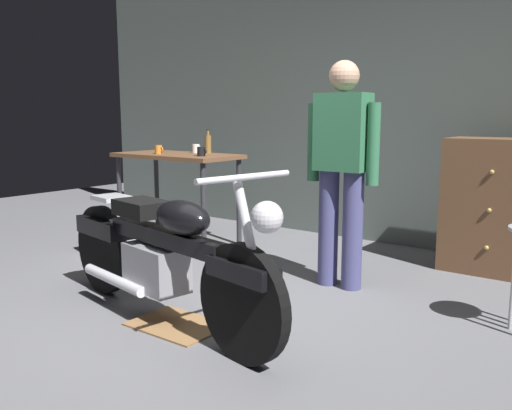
{
  "coord_description": "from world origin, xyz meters",
  "views": [
    {
      "loc": [
        2.23,
        -2.35,
        1.28
      ],
      "look_at": [
        -0.06,
        0.7,
        0.65
      ],
      "focal_mm": 38.07,
      "sensor_mm": 36.0,
      "label": 1
    }
  ],
  "objects_px": {
    "person_standing": "(342,165)",
    "storage_bin": "(110,236)",
    "mug_orange_travel": "(159,150)",
    "mug_black_matte": "(201,152)",
    "motorcycle": "(161,252)",
    "wooden_dresser": "(496,206)",
    "mug_white_ceramic": "(196,149)",
    "bottle": "(208,144)"
  },
  "relations": [
    {
      "from": "mug_orange_travel",
      "to": "storage_bin",
      "type": "bearing_deg",
      "value": -92.45
    },
    {
      "from": "person_standing",
      "to": "mug_white_ceramic",
      "type": "relative_size",
      "value": 15.25
    },
    {
      "from": "motorcycle",
      "to": "person_standing",
      "type": "distance_m",
      "value": 1.49
    },
    {
      "from": "person_standing",
      "to": "storage_bin",
      "type": "relative_size",
      "value": 3.8
    },
    {
      "from": "mug_black_matte",
      "to": "motorcycle",
      "type": "bearing_deg",
      "value": -55.17
    },
    {
      "from": "person_standing",
      "to": "bottle",
      "type": "distance_m",
      "value": 1.93
    },
    {
      "from": "storage_bin",
      "to": "bottle",
      "type": "relative_size",
      "value": 1.83
    },
    {
      "from": "motorcycle",
      "to": "mug_black_matte",
      "type": "bearing_deg",
      "value": 135.36
    },
    {
      "from": "motorcycle",
      "to": "bottle",
      "type": "height_order",
      "value": "bottle"
    },
    {
      "from": "wooden_dresser",
      "to": "mug_white_ceramic",
      "type": "height_order",
      "value": "wooden_dresser"
    },
    {
      "from": "wooden_dresser",
      "to": "mug_black_matte",
      "type": "height_order",
      "value": "wooden_dresser"
    },
    {
      "from": "person_standing",
      "to": "storage_bin",
      "type": "height_order",
      "value": "person_standing"
    },
    {
      "from": "storage_bin",
      "to": "mug_orange_travel",
      "type": "bearing_deg",
      "value": 87.55
    },
    {
      "from": "wooden_dresser",
      "to": "storage_bin",
      "type": "xyz_separation_m",
      "value": [
        -3.02,
        -1.52,
        -0.38
      ]
    },
    {
      "from": "motorcycle",
      "to": "storage_bin",
      "type": "relative_size",
      "value": 4.92
    },
    {
      "from": "motorcycle",
      "to": "person_standing",
      "type": "height_order",
      "value": "person_standing"
    },
    {
      "from": "storage_bin",
      "to": "mug_orange_travel",
      "type": "xyz_separation_m",
      "value": [
        0.03,
        0.62,
        0.77
      ]
    },
    {
      "from": "mug_white_ceramic",
      "to": "motorcycle",
      "type": "bearing_deg",
      "value": -52.31
    },
    {
      "from": "storage_bin",
      "to": "mug_black_matte",
      "type": "distance_m",
      "value": 1.16
    },
    {
      "from": "wooden_dresser",
      "to": "storage_bin",
      "type": "distance_m",
      "value": 3.4
    },
    {
      "from": "motorcycle",
      "to": "mug_white_ceramic",
      "type": "xyz_separation_m",
      "value": [
        -1.42,
        1.84,
        0.5
      ]
    },
    {
      "from": "motorcycle",
      "to": "storage_bin",
      "type": "height_order",
      "value": "motorcycle"
    },
    {
      "from": "motorcycle",
      "to": "mug_orange_travel",
      "type": "bearing_deg",
      "value": 147.54
    },
    {
      "from": "person_standing",
      "to": "mug_orange_travel",
      "type": "distance_m",
      "value": 2.17
    },
    {
      "from": "person_standing",
      "to": "storage_bin",
      "type": "distance_m",
      "value": 2.35
    },
    {
      "from": "mug_white_ceramic",
      "to": "bottle",
      "type": "bearing_deg",
      "value": 23.48
    },
    {
      "from": "wooden_dresser",
      "to": "mug_orange_travel",
      "type": "distance_m",
      "value": 3.15
    },
    {
      "from": "wooden_dresser",
      "to": "mug_orange_travel",
      "type": "height_order",
      "value": "wooden_dresser"
    },
    {
      "from": "storage_bin",
      "to": "bottle",
      "type": "height_order",
      "value": "bottle"
    },
    {
      "from": "motorcycle",
      "to": "mug_white_ceramic",
      "type": "relative_size",
      "value": 19.78
    },
    {
      "from": "motorcycle",
      "to": "mug_orange_travel",
      "type": "relative_size",
      "value": 21.07
    },
    {
      "from": "mug_white_ceramic",
      "to": "bottle",
      "type": "height_order",
      "value": "bottle"
    },
    {
      "from": "motorcycle",
      "to": "wooden_dresser",
      "type": "distance_m",
      "value": 2.77
    },
    {
      "from": "motorcycle",
      "to": "storage_bin",
      "type": "xyz_separation_m",
      "value": [
        -1.65,
        0.89,
        -0.28
      ]
    },
    {
      "from": "mug_orange_travel",
      "to": "mug_black_matte",
      "type": "height_order",
      "value": "mug_black_matte"
    },
    {
      "from": "bottle",
      "to": "person_standing",
      "type": "bearing_deg",
      "value": -17.64
    },
    {
      "from": "person_standing",
      "to": "storage_bin",
      "type": "bearing_deg",
      "value": 9.48
    },
    {
      "from": "mug_orange_travel",
      "to": "mug_black_matte",
      "type": "xyz_separation_m",
      "value": [
        0.55,
        0.03,
        0.0
      ]
    },
    {
      "from": "mug_orange_travel",
      "to": "person_standing",
      "type": "bearing_deg",
      "value": -5.38
    },
    {
      "from": "mug_white_ceramic",
      "to": "bottle",
      "type": "distance_m",
      "value": 0.14
    },
    {
      "from": "mug_orange_travel",
      "to": "mug_white_ceramic",
      "type": "height_order",
      "value": "mug_white_ceramic"
    },
    {
      "from": "motorcycle",
      "to": "mug_orange_travel",
      "type": "distance_m",
      "value": 2.27
    }
  ]
}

